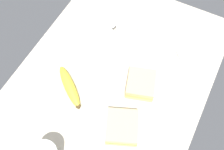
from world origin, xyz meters
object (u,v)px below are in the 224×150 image
at_px(sandwich_side, 122,127).
at_px(paper_napkin, 86,30).
at_px(sandwich_main, 141,84).
at_px(coffee_mug_black, 127,31).
at_px(banana, 70,86).
at_px(spoon, 177,50).

relative_size(sandwich_side, paper_napkin, 0.87).
bearing_deg(paper_napkin, sandwich_main, -113.79).
bearing_deg(coffee_mug_black, sandwich_main, -140.80).
distance_m(coffee_mug_black, paper_napkin, 0.16).
distance_m(coffee_mug_black, sandwich_main, 0.21).
xyz_separation_m(sandwich_main, sandwich_side, (-0.16, -0.01, 0.00)).
height_order(sandwich_side, banana, sandwich_side).
bearing_deg(banana, sandwich_main, -61.06).
bearing_deg(sandwich_side, coffee_mug_black, 23.67).
bearing_deg(paper_napkin, spoon, -78.21).
relative_size(sandwich_main, sandwich_side, 0.92).
relative_size(sandwich_main, paper_napkin, 0.80).
distance_m(sandwich_main, spoon, 0.21).
height_order(coffee_mug_black, banana, coffee_mug_black).
bearing_deg(spoon, paper_napkin, 101.79).
bearing_deg(spoon, coffee_mug_black, 100.70).
relative_size(coffee_mug_black, sandwich_main, 0.81).
height_order(sandwich_main, paper_napkin, sandwich_main).
xyz_separation_m(sandwich_side, spoon, (0.36, -0.05, -0.02)).
bearing_deg(sandwich_main, sandwich_side, -176.26).
relative_size(banana, spoon, 1.76).
bearing_deg(paper_napkin, banana, -162.55).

